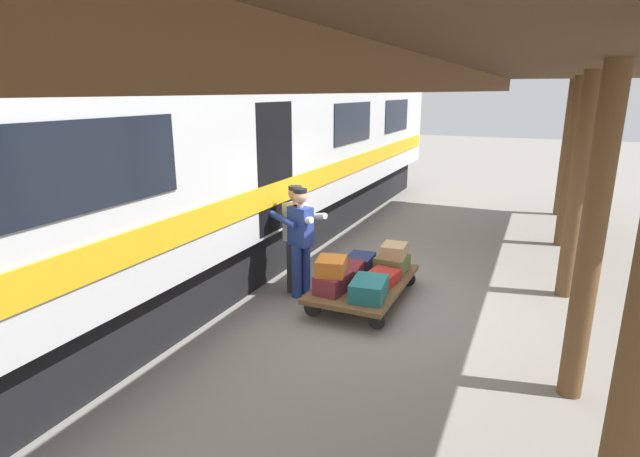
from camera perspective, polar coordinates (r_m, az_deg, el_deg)
name	(u,v)px	position (r m, az deg, el deg)	size (l,w,h in m)	color
ground_plane	(398,306)	(7.67, 8.94, -8.68)	(60.00, 60.00, 0.00)	gray
platform_canopy	(596,78)	(6.81, 28.95, 14.75)	(3.20, 15.34, 3.56)	brown
train_car	(197,156)	(8.67, -13.87, 8.04)	(3.02, 19.60, 4.00)	silver
luggage_cart	(364,283)	(7.70, 5.02, -6.26)	(1.21, 2.11, 0.32)	brown
suitcase_olive_duffel	(392,264)	(8.09, 8.21, -4.01)	(0.46, 0.49, 0.25)	brown
suitcase_red_plastic	(381,278)	(7.58, 6.98, -5.65)	(0.41, 0.64, 0.17)	#AD231E
suitcase_teal_softside	(369,289)	(7.05, 5.59, -6.85)	(0.45, 0.63, 0.26)	#1E666B
suitcase_maroon_trunk	(347,271)	(7.73, 3.15, -4.89)	(0.41, 0.59, 0.22)	maroon
suitcase_navy_fabric	(360,261)	(8.25, 4.59, -3.72)	(0.40, 0.55, 0.19)	navy
suitcase_burgundy_valise	(333,283)	(7.22, 1.50, -6.22)	(0.37, 0.56, 0.26)	maroon
suitcase_tan_vintage	(394,250)	(8.01, 8.47, -2.50)	(0.36, 0.45, 0.21)	tan
suitcase_orange_carryall	(331,266)	(7.15, 1.30, -4.32)	(0.40, 0.47, 0.23)	#CC6B23
porter_in_overalls	(300,238)	(7.67, -2.34, -1.13)	(0.73, 0.56, 1.70)	navy
porter_by_door	(297,235)	(7.86, -2.68, -0.73)	(0.73, 0.55, 1.70)	#332D28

